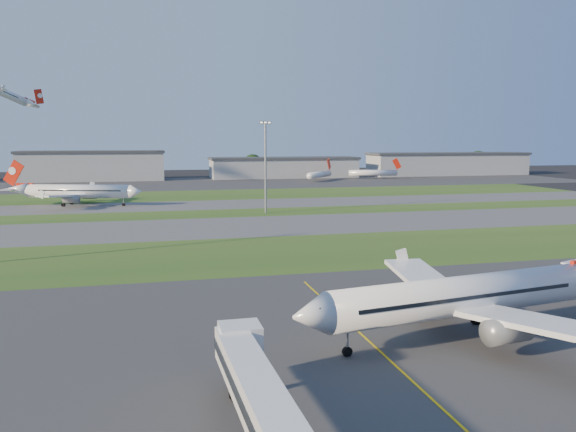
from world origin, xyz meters
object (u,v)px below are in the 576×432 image
object	(u,v)px
mini_jet_far	(373,173)
light_mast_centre	(265,161)
airliner_parked	(470,296)
mini_jet_near	(320,174)
jet_bridge	(267,414)
airliner_taxiing	(78,192)

from	to	relation	value
mini_jet_far	light_mast_centre	size ratio (longest dim) A/B	1.11
airliner_parked	mini_jet_near	size ratio (longest dim) A/B	1.73
jet_bridge	airliner_parked	size ratio (longest dim) A/B	0.67
airliner_parked	airliner_taxiing	distance (m)	146.16
airliner_parked	mini_jet_far	world-z (taller)	airliner_parked
light_mast_centre	mini_jet_far	bearing A→B (deg)	56.21
mini_jet_near	mini_jet_far	distance (m)	32.84
airliner_parked	light_mast_centre	distance (m)	104.55
airliner_taxiing	mini_jet_near	bearing A→B (deg)	-122.39
mini_jet_near	light_mast_centre	distance (m)	129.69
airliner_taxiing	light_mast_centre	world-z (taller)	light_mast_centre
jet_bridge	mini_jet_far	size ratio (longest dim) A/B	0.94
jet_bridge	airliner_taxiing	world-z (taller)	airliner_taxiing
jet_bridge	light_mast_centre	xyz separation A→B (m)	(24.81, 123.24, 10.81)
airliner_taxiing	mini_jet_far	xyz separation A→B (m)	(137.90, 93.93, -1.23)
mini_jet_near	mini_jet_far	size ratio (longest dim) A/B	0.81
jet_bridge	mini_jet_far	world-z (taller)	mini_jet_far
airliner_parked	mini_jet_near	xyz separation A→B (m)	(51.05, 222.34, -1.15)
jet_bridge	airliner_parked	xyz separation A→B (m)	(25.62, 19.21, 0.42)
jet_bridge	mini_jet_far	xyz separation A→B (m)	(108.73, 248.64, -0.73)
mini_jet_far	light_mast_centre	distance (m)	151.33
jet_bridge	mini_jet_near	xyz separation A→B (m)	(76.67, 241.54, -0.73)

